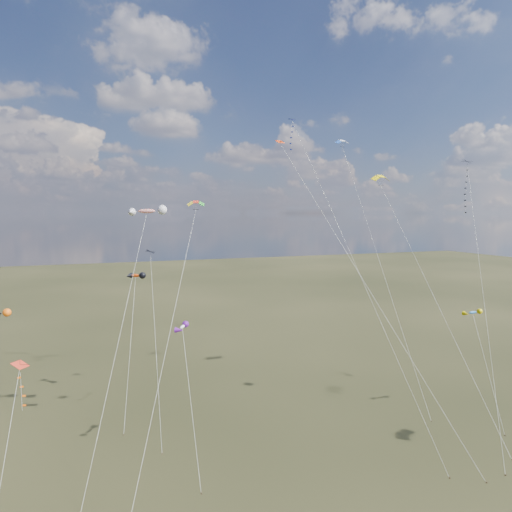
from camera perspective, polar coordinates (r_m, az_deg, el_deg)
name	(u,v)px	position (r m, az deg, el deg)	size (l,w,h in m)	color
diamond_black_high	(467,198)	(60.09, 24.92, 6.58)	(8.72, 14.74, 30.21)	black
diamond_navy_tall	(303,158)	(56.99, 5.84, 12.08)	(5.99, 22.99, 35.62)	#0C094B
diamond_black_mid	(153,292)	(53.12, -12.80, -4.42)	(1.30, 11.39, 19.49)	black
diamond_red_low	(20,393)	(41.57, -27.43, -14.93)	(2.53, 7.03, 12.18)	red
diamond_orange_center	(339,239)	(47.29, 10.30, 2.12)	(12.92, 18.15, 31.76)	red
parafoil_yellow	(381,177)	(69.59, 15.40, 9.50)	(4.13, 26.53, 29.87)	yellow
parafoil_blue_white	(343,143)	(70.31, 10.85, 13.74)	(2.09, 20.35, 35.01)	blue
parafoil_tricolor	(195,205)	(49.58, -7.60, 6.37)	(10.68, 18.35, 25.47)	yellow
novelty_orange_black	(135,276)	(62.06, -14.83, -2.44)	(4.13, 13.45, 16.13)	#E93F0A
novelty_white_purple	(183,328)	(47.36, -9.17, -8.84)	(1.70, 10.29, 12.67)	white
novelty_redwhite_stripe	(146,212)	(53.85, -13.53, 5.42)	(9.87, 17.82, 24.66)	red
novelty_blue_yellow	(473,313)	(61.65, 25.49, -6.46)	(3.54, 7.72, 12.17)	#1C5FA9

